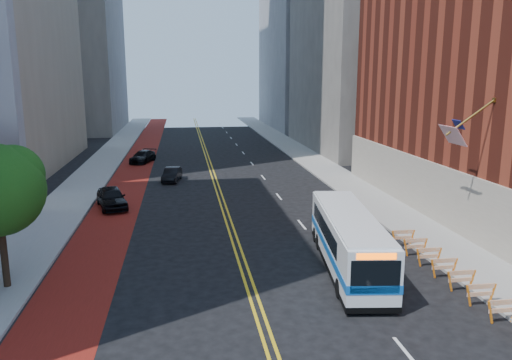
{
  "coord_description": "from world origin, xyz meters",
  "views": [
    {
      "loc": [
        -2.99,
        -17.34,
        9.81
      ],
      "look_at": [
        0.79,
        8.0,
        4.44
      ],
      "focal_mm": 35.0,
      "sensor_mm": 36.0,
      "label": 1
    }
  ],
  "objects_px": {
    "transit_bus": "(348,240)",
    "car_b": "(172,174)",
    "car_c": "(143,157)",
    "car_a": "(112,198)"
  },
  "relations": [
    {
      "from": "transit_bus",
      "to": "car_a",
      "type": "relative_size",
      "value": 2.35
    },
    {
      "from": "car_c",
      "to": "car_a",
      "type": "bearing_deg",
      "value": -74.37
    },
    {
      "from": "car_b",
      "to": "transit_bus",
      "type": "bearing_deg",
      "value": -58.5
    },
    {
      "from": "transit_bus",
      "to": "car_b",
      "type": "height_order",
      "value": "transit_bus"
    },
    {
      "from": "car_b",
      "to": "car_c",
      "type": "height_order",
      "value": "car_c"
    },
    {
      "from": "car_a",
      "to": "car_b",
      "type": "distance_m",
      "value": 10.17
    },
    {
      "from": "car_b",
      "to": "car_c",
      "type": "relative_size",
      "value": 0.83
    },
    {
      "from": "transit_bus",
      "to": "car_b",
      "type": "xyz_separation_m",
      "value": [
        -9.35,
        23.41,
        -0.9
      ]
    },
    {
      "from": "transit_bus",
      "to": "car_b",
      "type": "bearing_deg",
      "value": 119.12
    },
    {
      "from": "transit_bus",
      "to": "car_c",
      "type": "height_order",
      "value": "transit_bus"
    }
  ]
}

